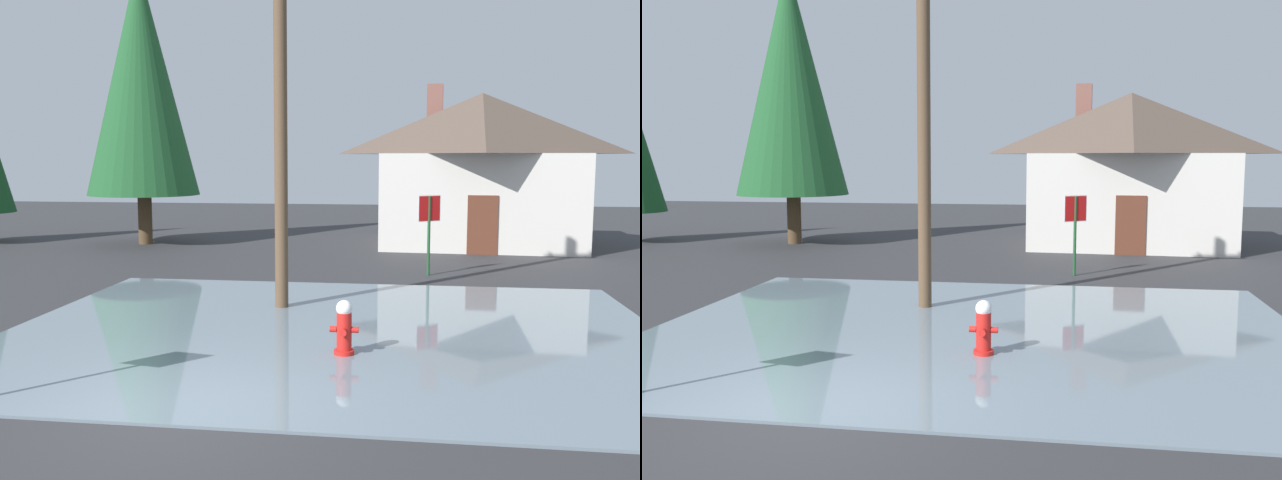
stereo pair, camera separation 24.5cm
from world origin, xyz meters
TOP-DOWN VIEW (x-y plane):
  - ground_plane at (0.00, 0.00)m, footprint 80.00×80.00m
  - flood_puddle at (1.54, 4.29)m, footprint 12.04×9.58m
  - fire_hydrant at (1.92, 2.75)m, footprint 0.47×0.40m
  - utility_pole at (0.22, 6.13)m, footprint 1.60×0.28m
  - stop_sign_far at (3.42, 10.86)m, footprint 0.61×0.41m
  - house at (5.43, 17.90)m, footprint 7.87×6.14m
  - pine_tree_tall_left at (-7.08, 16.50)m, footprint 4.15×4.15m

SIDE VIEW (x-z plane):
  - ground_plane at x=0.00m, z-range -0.10..0.00m
  - flood_puddle at x=1.54m, z-range 0.00..0.04m
  - fire_hydrant at x=1.92m, z-range -0.01..0.93m
  - stop_sign_far at x=3.42m, z-range 0.47..2.69m
  - house at x=5.43m, z-range -0.11..5.93m
  - utility_pole at x=0.22m, z-range 0.18..9.39m
  - pine_tree_tall_left at x=-7.08m, z-range 0.92..11.28m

